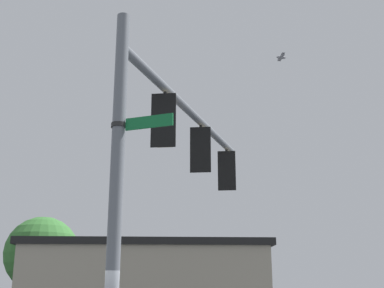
# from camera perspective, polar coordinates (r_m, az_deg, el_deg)

# --- Properties ---
(signal_pole) EXTENTS (0.24, 0.24, 7.21)m
(signal_pole) POSITION_cam_1_polar(r_m,az_deg,el_deg) (8.84, -8.51, -6.62)
(signal_pole) COLOR slate
(signal_pole) RESTS_ON ground
(mast_arm) EXTENTS (2.07, 7.45, 0.20)m
(mast_arm) POSITION_cam_1_polar(r_m,az_deg,el_deg) (12.98, -0.06, 3.43)
(mast_arm) COLOR slate
(traffic_light_nearest_pole) EXTENTS (0.54, 0.49, 1.31)m
(traffic_light_nearest_pole) POSITION_cam_1_polar(r_m,az_deg,el_deg) (11.21, -3.06, 2.41)
(traffic_light_nearest_pole) COLOR black
(traffic_light_mid_inner) EXTENTS (0.54, 0.49, 1.31)m
(traffic_light_mid_inner) POSITION_cam_1_polar(r_m,az_deg,el_deg) (13.42, 1.01, -0.81)
(traffic_light_mid_inner) COLOR black
(traffic_light_mid_outer) EXTENTS (0.54, 0.49, 1.31)m
(traffic_light_mid_outer) POSITION_cam_1_polar(r_m,az_deg,el_deg) (15.71, 3.91, -3.10)
(traffic_light_mid_outer) COLOR black
(street_name_sign) EXTENTS (1.15, 0.41, 0.22)m
(street_name_sign) POSITION_cam_1_polar(r_m,az_deg,el_deg) (9.05, -6.50, 2.25)
(street_name_sign) COLOR #147238
(bird_flying) EXTENTS (0.30, 0.46, 0.10)m
(bird_flying) POSITION_cam_1_polar(r_m,az_deg,el_deg) (15.19, 9.90, 9.48)
(bird_flying) COLOR gray
(tree_by_storefront) EXTENTS (3.20, 3.20, 5.45)m
(tree_by_storefront) POSITION_cam_1_polar(r_m,az_deg,el_deg) (23.66, -16.40, -11.71)
(tree_by_storefront) COLOR #4C3823
(tree_by_storefront) RESTS_ON ground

